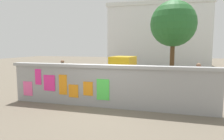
{
  "coord_description": "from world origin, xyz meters",
  "views": [
    {
      "loc": [
        2.28,
        -7.49,
        2.4
      ],
      "look_at": [
        -0.2,
        1.46,
        1.32
      ],
      "focal_mm": 32.24,
      "sensor_mm": 36.0,
      "label": 1
    }
  ],
  "objects_px": {
    "person_bystander": "(63,70)",
    "auto_rickshaw_truck": "(140,74)",
    "motorcycle": "(92,77)",
    "bicycle_near": "(77,86)",
    "person_walking": "(198,76)",
    "tree_roadside": "(173,24)"
  },
  "relations": [
    {
      "from": "motorcycle",
      "to": "tree_roadside",
      "type": "bearing_deg",
      "value": 51.31
    },
    {
      "from": "bicycle_near",
      "to": "person_bystander",
      "type": "relative_size",
      "value": 1.06
    },
    {
      "from": "bicycle_near",
      "to": "person_walking",
      "type": "relative_size",
      "value": 1.06
    },
    {
      "from": "person_walking",
      "to": "motorcycle",
      "type": "bearing_deg",
      "value": 165.85
    },
    {
      "from": "motorcycle",
      "to": "person_walking",
      "type": "relative_size",
      "value": 1.16
    },
    {
      "from": "motorcycle",
      "to": "auto_rickshaw_truck",
      "type": "bearing_deg",
      "value": -14.43
    },
    {
      "from": "person_walking",
      "to": "person_bystander",
      "type": "xyz_separation_m",
      "value": [
        -7.5,
        0.4,
        0.0
      ]
    },
    {
      "from": "person_bystander",
      "to": "tree_roadside",
      "type": "height_order",
      "value": "tree_roadside"
    },
    {
      "from": "motorcycle",
      "to": "person_walking",
      "type": "distance_m",
      "value": 6.3
    },
    {
      "from": "auto_rickshaw_truck",
      "to": "person_walking",
      "type": "xyz_separation_m",
      "value": [
        2.91,
        -0.72,
        0.09
      ]
    },
    {
      "from": "person_bystander",
      "to": "bicycle_near",
      "type": "bearing_deg",
      "value": -39.74
    },
    {
      "from": "person_bystander",
      "to": "auto_rickshaw_truck",
      "type": "bearing_deg",
      "value": 3.96
    },
    {
      "from": "bicycle_near",
      "to": "person_bystander",
      "type": "height_order",
      "value": "person_bystander"
    },
    {
      "from": "auto_rickshaw_truck",
      "to": "person_walking",
      "type": "relative_size",
      "value": 2.32
    },
    {
      "from": "motorcycle",
      "to": "tree_roadside",
      "type": "relative_size",
      "value": 0.3
    },
    {
      "from": "motorcycle",
      "to": "person_bystander",
      "type": "xyz_separation_m",
      "value": [
        -1.41,
        -1.13,
        0.52
      ]
    },
    {
      "from": "auto_rickshaw_truck",
      "to": "motorcycle",
      "type": "distance_m",
      "value": 3.3
    },
    {
      "from": "bicycle_near",
      "to": "person_bystander",
      "type": "bearing_deg",
      "value": 140.26
    },
    {
      "from": "motorcycle",
      "to": "bicycle_near",
      "type": "distance_m",
      "value": 2.44
    },
    {
      "from": "person_walking",
      "to": "tree_roadside",
      "type": "xyz_separation_m",
      "value": [
        -1.07,
        7.8,
        3.33
      ]
    },
    {
      "from": "motorcycle",
      "to": "person_walking",
      "type": "height_order",
      "value": "person_walking"
    },
    {
      "from": "motorcycle",
      "to": "person_bystander",
      "type": "relative_size",
      "value": 1.16
    }
  ]
}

